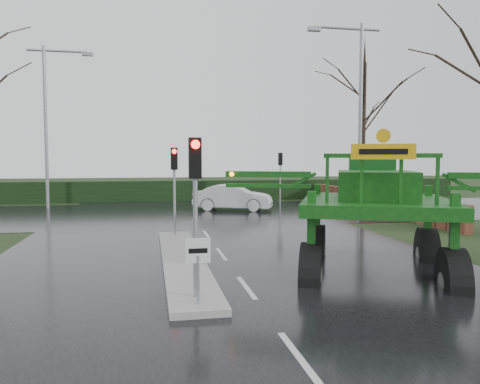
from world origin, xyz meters
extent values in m
plane|color=black|center=(0.00, 0.00, 0.00)|extent=(140.00, 140.00, 0.00)
cube|color=black|center=(0.00, 10.00, 0.00)|extent=(14.00, 80.00, 0.02)
cube|color=black|center=(0.00, 16.00, 0.01)|extent=(80.00, 12.00, 0.02)
cube|color=gray|center=(-1.30, 3.00, 0.09)|extent=(1.20, 10.00, 0.16)
cube|color=black|center=(0.00, 24.00, 0.75)|extent=(44.00, 0.90, 1.50)
cube|color=#592D1E|center=(10.50, 16.00, 0.60)|extent=(0.40, 20.00, 1.20)
cylinder|color=gray|center=(-1.30, -1.50, 0.65)|extent=(0.07, 0.07, 1.00)
cube|color=silver|center=(-1.30, -1.50, 1.25)|extent=(0.50, 0.04, 0.50)
cube|color=black|center=(-1.30, -1.52, 1.25)|extent=(0.38, 0.01, 0.10)
cylinder|color=gray|center=(-1.30, -1.00, 1.75)|extent=(0.10, 0.10, 3.50)
cube|color=black|center=(-1.30, -1.00, 3.10)|extent=(0.26, 0.22, 0.85)
sphere|color=#FF0C07|center=(-1.30, -1.13, 3.38)|extent=(0.18, 0.18, 0.18)
cylinder|color=gray|center=(-1.30, 7.50, 1.75)|extent=(0.10, 0.10, 3.50)
cube|color=black|center=(-1.30, 7.50, 3.10)|extent=(0.26, 0.22, 0.85)
sphere|color=#FF0C07|center=(-1.30, 7.37, 3.38)|extent=(0.18, 0.18, 0.18)
cylinder|color=gray|center=(6.50, 20.00, 1.75)|extent=(0.10, 0.10, 3.50)
cube|color=black|center=(6.50, 20.00, 3.10)|extent=(0.26, 0.22, 0.85)
sphere|color=#FF0C07|center=(6.50, 20.13, 3.38)|extent=(0.18, 0.18, 0.18)
cylinder|color=gray|center=(8.50, 12.00, 5.00)|extent=(0.20, 0.20, 10.00)
cylinder|color=gray|center=(7.70, 12.00, 9.70)|extent=(3.52, 0.14, 0.14)
cube|color=gray|center=(5.94, 12.00, 9.58)|extent=(0.65, 0.30, 0.20)
cylinder|color=gray|center=(-8.50, 20.00, 5.00)|extent=(0.20, 0.20, 10.00)
cylinder|color=gray|center=(-7.70, 20.00, 9.70)|extent=(3.52, 0.14, 0.14)
cube|color=gray|center=(-5.94, 20.00, 9.58)|extent=(0.65, 0.30, 0.20)
cylinder|color=black|center=(13.00, 21.00, 5.00)|extent=(0.32, 0.32, 10.00)
cone|color=black|center=(13.00, 21.00, 10.80)|extent=(0.24, 0.24, 2.50)
cylinder|color=black|center=(0.89, 2.76, 0.95)|extent=(1.21, 1.95, 1.89)
cylinder|color=#595B56|center=(0.89, 2.76, 0.95)|extent=(0.77, 0.83, 0.66)
cube|color=#0B3F0F|center=(0.89, 2.76, 2.13)|extent=(0.27, 0.27, 2.17)
cylinder|color=black|center=(4.03, 1.44, 0.95)|extent=(1.21, 1.95, 1.89)
cylinder|color=#595B56|center=(4.03, 1.44, 0.95)|extent=(0.77, 0.83, 0.66)
cube|color=#0B3F0F|center=(4.03, 1.44, 2.13)|extent=(0.27, 0.27, 2.17)
cylinder|color=black|center=(-0.42, -0.38, 0.95)|extent=(1.21, 1.95, 1.89)
cylinder|color=#595B56|center=(-0.42, -0.38, 0.95)|extent=(0.77, 0.83, 0.66)
cube|color=#0B3F0F|center=(-0.42, -0.38, 2.13)|extent=(0.27, 0.27, 2.17)
cylinder|color=black|center=(2.72, -1.70, 0.95)|extent=(1.21, 1.95, 1.89)
cylinder|color=#595B56|center=(2.72, -1.70, 0.95)|extent=(0.77, 0.83, 0.66)
cube|color=#0B3F0F|center=(2.72, -1.70, 2.13)|extent=(0.27, 0.27, 2.17)
cube|color=#0B3F0F|center=(1.80, 0.53, 2.74)|extent=(5.42, 5.72, 0.33)
cube|color=#0B3F0F|center=(1.88, 0.70, 3.26)|extent=(3.02, 3.42, 0.85)
cube|color=#0F4315|center=(2.61, 2.45, 3.59)|extent=(1.75, 1.59, 1.23)
cube|color=#0B3F0F|center=(1.22, -0.87, 4.11)|extent=(2.66, 1.20, 0.11)
cube|color=#0B3F0F|center=(-1.13, 1.35, 3.59)|extent=(2.33, 1.11, 0.17)
sphere|color=orange|center=(-2.13, 1.66, 3.59)|extent=(0.13, 0.13, 0.13)
cube|color=#0B3F0F|center=(4.45, -0.99, 3.59)|extent=(2.33, 1.11, 0.17)
cube|color=#E4AA0C|center=(1.07, -1.22, 4.21)|extent=(1.42, 0.64, 0.38)
cube|color=black|center=(1.07, -1.22, 4.21)|extent=(1.05, 0.45, 0.13)
cylinder|color=#E4AA0C|center=(1.07, -1.22, 4.59)|extent=(0.33, 0.17, 0.34)
imported|color=silver|center=(2.65, 16.79, 0.00)|extent=(4.95, 3.10, 1.54)
camera|label=1|loc=(-2.22, -10.74, 3.07)|focal=35.00mm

